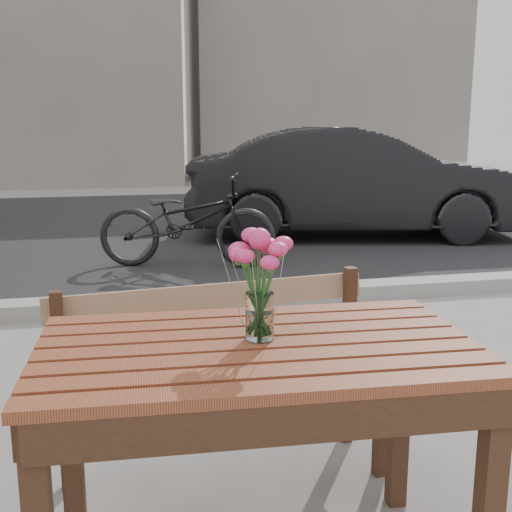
{
  "coord_description": "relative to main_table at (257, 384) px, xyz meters",
  "views": [
    {
      "loc": [
        -0.53,
        -1.82,
        1.43
      ],
      "look_at": [
        -0.13,
        0.01,
        1.04
      ],
      "focal_mm": 45.0,
      "sensor_mm": 36.0,
      "label": 1
    }
  ],
  "objects": [
    {
      "name": "backdrop_buildings",
      "position": [
        0.31,
        14.47,
        2.94
      ],
      "size": [
        15.5,
        4.0,
        8.0
      ],
      "color": "slate",
      "rests_on": "ground"
    },
    {
      "name": "main_table",
      "position": [
        0.0,
        0.0,
        0.0
      ],
      "size": [
        1.32,
        0.81,
        0.79
      ],
      "rotation": [
        0.0,
        0.0,
        -0.05
      ],
      "color": "maroon",
      "rests_on": "ground"
    },
    {
      "name": "main_bench",
      "position": [
        -0.01,
        0.66,
        -0.16
      ],
      "size": [
        1.37,
        0.54,
        0.83
      ],
      "rotation": [
        0.0,
        0.0,
        0.11
      ],
      "color": "#936D4C",
      "rests_on": "ground"
    },
    {
      "name": "bicycle",
      "position": [
        0.29,
        4.53,
        -0.2
      ],
      "size": [
        1.86,
        1.07,
        0.93
      ],
      "primitive_type": "imported",
      "rotation": [
        0.0,
        0.0,
        1.3
      ],
      "color": "black",
      "rests_on": "ground"
    },
    {
      "name": "street",
      "position": [
        0.14,
        5.14,
        -0.63
      ],
      "size": [
        30.0,
        8.12,
        0.12
      ],
      "color": "black",
      "rests_on": "ground"
    },
    {
      "name": "parked_car",
      "position": [
        2.54,
        5.83,
        0.02
      ],
      "size": [
        4.34,
        2.26,
        1.36
      ],
      "primitive_type": "imported",
      "rotation": [
        0.0,
        0.0,
        1.36
      ],
      "color": "black",
      "rests_on": "ground"
    },
    {
      "name": "main_vase",
      "position": [
        0.01,
        0.03,
        0.34
      ],
      "size": [
        0.18,
        0.18,
        0.33
      ],
      "color": "white",
      "rests_on": "main_table"
    }
  ]
}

